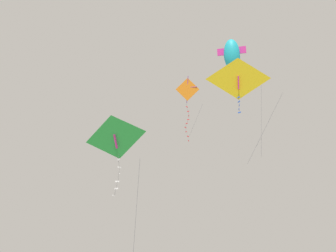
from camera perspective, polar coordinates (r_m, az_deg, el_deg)
kite_diamond_low_drifter at (r=37.92m, az=2.26°, el=4.11°), size 2.07×1.29×5.25m
kite_delta_highest at (r=21.50m, az=-6.00°, el=-1.43°), size 2.28×2.02×8.35m
kite_delta_upper_right at (r=27.30m, az=8.07°, el=5.31°), size 3.52×2.70×6.37m
kite_fish_near_left at (r=31.35m, az=7.36°, el=8.12°), size 3.02×2.70×8.47m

